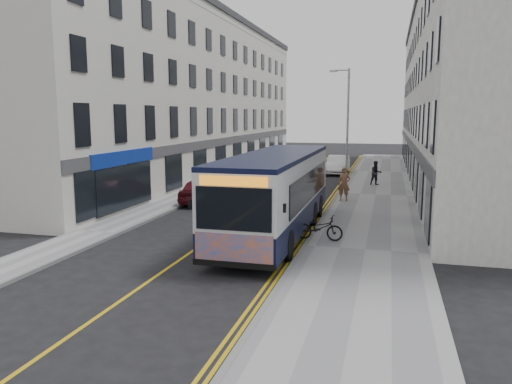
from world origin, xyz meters
The scene contains 17 objects.
ground centered at (0.00, 0.00, 0.00)m, with size 140.00×140.00×0.00m, color black.
pavement_east centered at (6.25, 12.00, 0.06)m, with size 4.50×64.00×0.12m, color #949497.
pavement_west centered at (-5.00, 12.00, 0.06)m, with size 2.00×64.00×0.12m, color #949497.
kerb_east centered at (4.00, 12.00, 0.07)m, with size 0.18×64.00×0.13m, color slate.
kerb_west centered at (-4.00, 12.00, 0.07)m, with size 0.18×64.00×0.13m, color slate.
road_centre_line centered at (0.00, 12.00, 0.00)m, with size 0.12×64.00×0.01m, color gold.
road_dbl_yellow_inner centered at (3.55, 12.00, 0.00)m, with size 0.10×64.00×0.01m, color gold.
road_dbl_yellow_outer centered at (3.75, 12.00, 0.00)m, with size 0.10×64.00×0.01m, color gold.
terrace_east centered at (11.50, 21.00, 6.50)m, with size 6.00×46.00×13.00m, color white.
terrace_west centered at (-9.00, 21.00, 6.50)m, with size 6.00×46.00×13.00m, color beige.
streetlamp centered at (4.17, 14.00, 4.38)m, with size 1.32×0.18×8.00m.
city_bus centered at (2.44, 0.62, 1.89)m, with size 2.77×11.87×3.45m.
bicycle centered at (4.40, -0.26, 0.61)m, with size 0.65×1.88×0.99m, color black.
pedestrian_near centered at (4.53, 9.24, 1.08)m, with size 0.70×0.46×1.92m, color brown.
pedestrian_far centered at (6.13, 16.28, 0.97)m, with size 0.83×0.65×1.70m, color #232227.
car_white centered at (2.76, 23.39, 0.78)m, with size 1.65×4.74×1.56m, color white.
car_maroon centered at (-3.40, 7.05, 0.73)m, with size 1.73×4.29×1.46m, color #540E16.
Camera 1 is at (6.95, -19.55, 5.06)m, focal length 35.00 mm.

